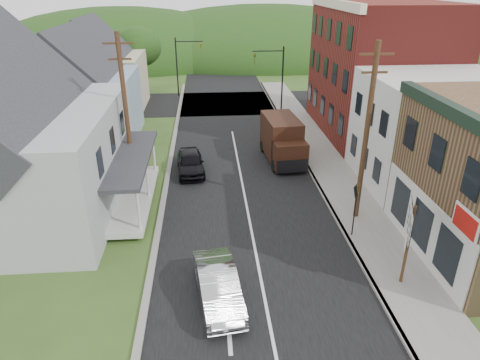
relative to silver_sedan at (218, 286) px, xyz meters
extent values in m
plane|color=#2D4719|center=(1.82, 2.31, -0.70)|extent=(120.00, 120.00, 0.00)
cube|color=black|center=(1.82, 12.31, -0.70)|extent=(9.00, 90.00, 0.02)
cube|color=black|center=(1.82, 29.31, -0.70)|extent=(60.00, 9.00, 0.02)
cube|color=slate|center=(7.72, 10.31, -0.63)|extent=(2.80, 55.00, 0.15)
cube|color=slate|center=(6.37, 10.31, -0.63)|extent=(0.20, 55.00, 0.15)
cube|color=slate|center=(-2.83, 10.31, -0.64)|extent=(0.30, 55.00, 0.12)
cube|color=silver|center=(13.12, 9.81, 2.55)|extent=(8.00, 7.00, 6.50)
cube|color=maroon|center=(13.12, 19.31, 4.30)|extent=(8.00, 12.00, 10.00)
cube|color=#9C9EA1|center=(-10.18, 8.31, 2.05)|extent=(10.00, 12.00, 5.50)
cube|color=#7F96AD|center=(-9.18, 19.31, 1.80)|extent=(7.00, 8.00, 5.00)
cube|color=#B5AC8C|center=(-9.68, 28.31, 1.80)|extent=(7.00, 8.00, 5.00)
cylinder|color=#472D19|center=(7.42, 5.81, 3.80)|extent=(0.26, 0.26, 9.00)
cube|color=#472D19|center=(7.42, 5.81, 7.70)|extent=(1.60, 0.10, 0.10)
cube|color=#472D19|center=(7.42, 5.81, 6.90)|extent=(1.20, 0.10, 0.10)
cylinder|color=#472D19|center=(-4.68, 10.31, 3.80)|extent=(0.26, 0.26, 9.00)
cube|color=#472D19|center=(-4.68, 10.31, 7.70)|extent=(1.60, 0.10, 0.10)
cube|color=#472D19|center=(-4.68, 10.31, 6.90)|extent=(1.20, 0.10, 0.10)
cylinder|color=black|center=(6.82, 25.81, 2.30)|extent=(0.14, 0.14, 6.00)
cylinder|color=black|center=(5.42, 25.81, 4.90)|extent=(2.80, 0.10, 0.10)
imported|color=olive|center=(4.22, 25.81, 4.20)|extent=(0.16, 0.20, 1.00)
cylinder|color=black|center=(-3.18, 32.81, 2.30)|extent=(0.14, 0.14, 6.00)
cylinder|color=black|center=(-1.78, 32.81, 4.90)|extent=(2.80, 0.10, 0.10)
imported|color=olive|center=(-0.58, 32.81, 4.20)|extent=(0.16, 0.20, 1.00)
cylinder|color=#382616|center=(-7.18, 34.31, 1.26)|extent=(0.36, 0.36, 3.92)
ellipsoid|color=#17330F|center=(-7.18, 34.31, 4.20)|extent=(4.80, 4.80, 4.08)
ellipsoid|color=#17330F|center=(1.82, 57.31, -0.70)|extent=(90.00, 30.00, 16.00)
imported|color=#A9A9AE|center=(0.00, 0.00, 0.00)|extent=(2.05, 4.42, 1.40)
imported|color=black|center=(-1.38, 12.39, 0.00)|extent=(2.02, 4.25, 1.40)
cube|color=black|center=(4.83, 14.42, 0.90)|extent=(2.43, 4.19, 2.66)
cube|color=black|center=(5.02, 12.05, 0.44)|extent=(2.22, 1.63, 1.74)
cube|color=black|center=(5.01, 12.23, 1.18)|extent=(2.01, 1.25, 0.05)
cube|color=black|center=(5.09, 11.27, -0.01)|extent=(2.02, 0.30, 0.82)
cylinder|color=black|center=(4.06, 12.06, -0.29)|extent=(0.32, 0.84, 0.82)
cylinder|color=black|center=(5.97, 12.22, -0.29)|extent=(0.32, 0.84, 0.82)
cylinder|color=black|center=(3.76, 15.71, -0.29)|extent=(0.32, 0.84, 0.82)
cylinder|color=black|center=(5.68, 15.87, -0.29)|extent=(0.32, 0.84, 0.82)
cube|color=#472D19|center=(7.52, 0.38, 1.22)|extent=(0.15, 0.15, 3.53)
cube|color=black|center=(7.46, 0.41, 2.33)|extent=(0.81, 1.88, 0.08)
cube|color=white|center=(7.15, -0.23, 2.78)|extent=(0.23, 0.52, 0.22)
cube|color=white|center=(7.15, -0.23, 2.33)|extent=(0.25, 0.57, 0.56)
cube|color=white|center=(7.15, -0.23, 1.87)|extent=(0.23, 0.52, 0.28)
cube|color=white|center=(7.43, 0.42, 2.78)|extent=(0.23, 0.52, 0.22)
cube|color=white|center=(7.43, 0.42, 2.33)|extent=(0.25, 0.57, 0.56)
cube|color=white|center=(7.43, 0.42, 1.87)|extent=(0.23, 0.52, 0.28)
cube|color=white|center=(7.70, 1.07, 2.78)|extent=(0.23, 0.52, 0.22)
cube|color=white|center=(7.70, 1.07, 2.33)|extent=(0.25, 0.57, 0.56)
cube|color=white|center=(7.70, 1.07, 1.87)|extent=(0.23, 0.52, 0.28)
cube|color=white|center=(7.43, 0.42, 1.32)|extent=(0.19, 0.43, 0.56)
cylinder|color=black|center=(6.62, 3.99, 0.75)|extent=(0.07, 0.07, 2.60)
cube|color=black|center=(6.55, 3.99, 1.83)|extent=(0.06, 0.77, 0.77)
cube|color=orange|center=(6.56, 3.99, 1.83)|extent=(0.06, 0.69, 0.69)
camera|label=1|loc=(-0.20, -13.18, 10.73)|focal=32.00mm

